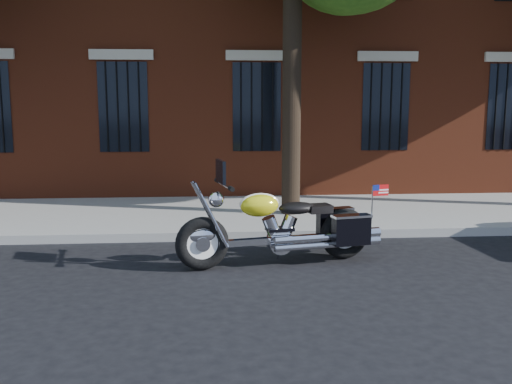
{
  "coord_description": "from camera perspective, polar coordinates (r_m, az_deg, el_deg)",
  "views": [
    {
      "loc": [
        -1.02,
        -8.03,
        2.28
      ],
      "look_at": [
        -0.34,
        0.8,
        0.9
      ],
      "focal_mm": 40.0,
      "sensor_mm": 36.0,
      "label": 1
    }
  ],
  "objects": [
    {
      "name": "curb",
      "position": [
        9.72,
        1.76,
        -4.28
      ],
      "size": [
        40.0,
        0.16,
        0.15
      ],
      "primitive_type": "cube",
      "color": "gray",
      "rests_on": "ground"
    },
    {
      "name": "ground",
      "position": [
        8.41,
        2.77,
        -6.9
      ],
      "size": [
        120.0,
        120.0,
        0.0
      ],
      "primitive_type": "plane",
      "color": "black",
      "rests_on": "ground"
    },
    {
      "name": "motorcycle",
      "position": [
        8.14,
        3.05,
        -3.7
      ],
      "size": [
        3.03,
        1.22,
        1.52
      ],
      "rotation": [
        0.0,
        0.0,
        0.2
      ],
      "color": "black",
      "rests_on": "ground"
    },
    {
      "name": "sidewalk",
      "position": [
        11.55,
        0.77,
        -2.18
      ],
      "size": [
        40.0,
        3.6,
        0.15
      ],
      "primitive_type": "cube",
      "color": "gray",
      "rests_on": "ground"
    }
  ]
}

